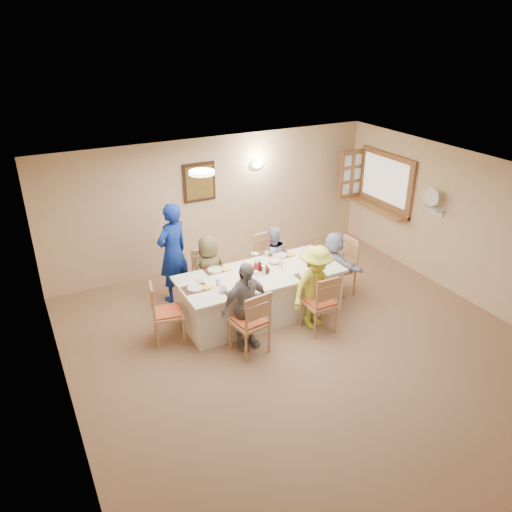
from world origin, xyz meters
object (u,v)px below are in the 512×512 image
dining_table (260,294)px  chair_back_right (269,261)px  diner_back_left (209,271)px  diner_right_end (333,264)px  condiment_ketchup (256,267)px  chair_left_end (168,312)px  caregiver (173,253)px  serving_hatch (386,182)px  chair_back_left (207,277)px  chair_front_right (319,302)px  diner_front_left (246,306)px  desk_fan (433,200)px  diner_front_right (316,287)px  chair_front_left (250,320)px  diner_back_right (272,258)px  chair_right_end (339,267)px

dining_table → chair_back_right: 1.01m
diner_back_left → diner_right_end: bearing=158.6°
dining_table → condiment_ketchup: size_ratio=12.28×
chair_left_end → caregiver: size_ratio=0.56×
serving_hatch → chair_back_left: size_ratio=1.65×
chair_back_left → caregiver: caregiver is taller
dining_table → chair_left_end: 1.55m
serving_hatch → chair_back_right: (-2.76, -0.25, -1.01)m
diner_right_end → chair_front_right: bearing=124.4°
chair_left_end → diner_back_left: 1.18m
chair_back_right → serving_hatch: bearing=-1.8°
serving_hatch → diner_front_left: 4.40m
chair_back_left → diner_front_left: 1.50m
dining_table → diner_front_left: size_ratio=1.93×
chair_front_right → caregiver: 2.58m
dining_table → diner_front_left: bearing=-131.4°
desk_fan → chair_left_end: bearing=176.5°
dining_table → diner_right_end: diner_right_end is taller
caregiver → diner_front_right: bearing=107.3°
serving_hatch → diner_right_end: serving_hatch is taller
chair_front_left → diner_front_left: 0.21m
chair_back_right → chair_front_left: size_ratio=0.95×
diner_front_left → caregiver: size_ratio=0.78×
diner_back_left → diner_front_right: bearing=128.6°
chair_back_right → chair_front_right: chair_front_right is taller
chair_back_right → diner_right_end: (0.82, -0.80, 0.11)m
diner_back_right → diner_front_left: 1.82m
chair_front_left → chair_left_end: (-0.95, 0.80, -0.03)m
serving_hatch → diner_back_right: (-2.76, -0.37, -0.90)m
chair_front_right → diner_back_right: size_ratio=0.83×
diner_front_right → chair_back_left: bearing=118.7°
chair_front_left → condiment_ketchup: chair_front_left is taller
chair_back_left → diner_back_right: bearing=-1.0°
chair_back_right → chair_front_left: 2.00m
chair_front_right → chair_front_left: bearing=0.3°
chair_back_right → diner_back_left: (-1.20, -0.12, 0.14)m
diner_front_left → diner_right_end: 2.13m
chair_right_end → diner_back_right: (-0.95, 0.68, 0.08)m
caregiver → desk_fan: bearing=136.7°
chair_left_end → diner_right_end: (2.97, 0.00, 0.11)m
diner_back_right → diner_front_right: 1.36m
diner_front_left → diner_right_end: diner_front_left is taller
chair_back_right → chair_right_end: bearing=-47.1°
chair_right_end → diner_back_left: bearing=-105.5°
chair_left_end → diner_back_right: bearing=-61.0°
chair_back_right → caregiver: (-1.65, 0.35, 0.38)m
chair_front_right → condiment_ketchup: chair_front_right is taller
diner_front_left → diner_right_end: (2.02, 0.68, -0.09)m
chair_right_end → diner_back_left: size_ratio=0.82×
diner_back_left → diner_right_end: 2.13m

